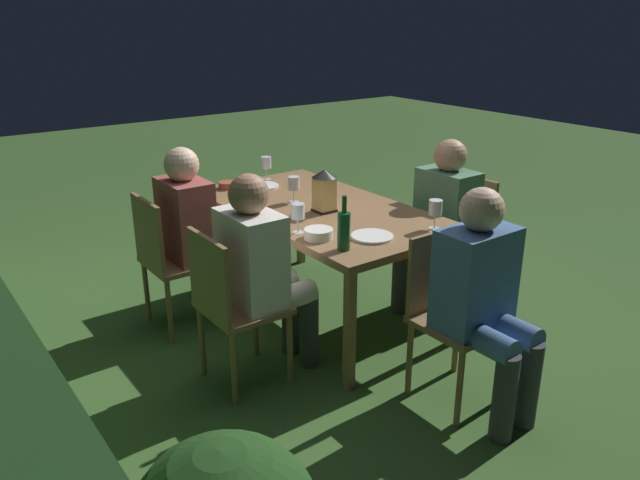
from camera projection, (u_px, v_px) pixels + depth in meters
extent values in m
plane|color=#385B28|center=(320.00, 312.00, 4.17)|extent=(16.00, 16.00, 0.00)
cube|color=olive|center=(320.00, 210.00, 3.92)|extent=(1.75, 0.95, 0.04)
cube|color=olive|center=(456.00, 291.00, 3.67)|extent=(0.05, 0.05, 0.70)
cube|color=olive|center=(301.00, 221.00, 4.88)|extent=(0.05, 0.05, 0.70)
cube|color=olive|center=(350.00, 331.00, 3.22)|extent=(0.05, 0.05, 0.70)
cube|color=olive|center=(207.00, 243.00, 4.43)|extent=(0.05, 0.05, 0.70)
cube|color=brown|center=(243.00, 307.00, 3.28)|extent=(0.42, 0.40, 0.03)
cube|color=brown|center=(209.00, 277.00, 3.10)|extent=(0.40, 0.03, 0.42)
cylinder|color=brown|center=(255.00, 323.00, 3.59)|extent=(0.03, 0.03, 0.42)
cylinder|color=brown|center=(290.00, 348.00, 3.32)|extent=(0.03, 0.03, 0.42)
cylinder|color=brown|center=(202.00, 340.00, 3.40)|extent=(0.03, 0.03, 0.42)
cylinder|color=brown|center=(234.00, 369.00, 3.13)|extent=(0.03, 0.03, 0.42)
cube|color=white|center=(251.00, 258.00, 3.22)|extent=(0.38, 0.24, 0.50)
sphere|color=#997051|center=(249.00, 194.00, 3.10)|extent=(0.21, 0.21, 0.21)
cylinder|color=white|center=(267.00, 287.00, 3.45)|extent=(0.13, 0.36, 0.13)
cylinder|color=white|center=(284.00, 298.00, 3.31)|extent=(0.13, 0.36, 0.13)
cylinder|color=#333338|center=(291.00, 317.00, 3.62)|extent=(0.11, 0.11, 0.45)
cylinder|color=#333338|center=(309.00, 329.00, 3.48)|extent=(0.11, 0.11, 0.45)
cube|color=brown|center=(180.00, 261.00, 3.87)|extent=(0.42, 0.40, 0.03)
cube|color=brown|center=(148.00, 234.00, 3.69)|extent=(0.40, 0.03, 0.42)
cylinder|color=brown|center=(195.00, 278.00, 4.18)|extent=(0.03, 0.03, 0.42)
cylinder|color=brown|center=(220.00, 297.00, 3.91)|extent=(0.03, 0.03, 0.42)
cylinder|color=brown|center=(147.00, 291.00, 3.99)|extent=(0.03, 0.03, 0.42)
cylinder|color=brown|center=(170.00, 312.00, 3.72)|extent=(0.03, 0.03, 0.42)
cube|color=#9E4C47|center=(186.00, 219.00, 3.81)|extent=(0.38, 0.24, 0.50)
sphere|color=beige|center=(182.00, 165.00, 3.69)|extent=(0.21, 0.21, 0.21)
cylinder|color=#9E4C47|center=(203.00, 246.00, 4.04)|extent=(0.13, 0.36, 0.13)
cylinder|color=#9E4C47|center=(215.00, 255.00, 3.91)|extent=(0.13, 0.36, 0.13)
cylinder|color=#333338|center=(226.00, 274.00, 4.21)|extent=(0.11, 0.11, 0.45)
cylinder|color=#333338|center=(239.00, 283.00, 4.08)|extent=(0.11, 0.11, 0.45)
cube|color=brown|center=(450.00, 244.00, 4.17)|extent=(0.42, 0.40, 0.03)
cube|color=brown|center=(471.00, 207.00, 4.19)|extent=(0.40, 0.02, 0.42)
cylinder|color=brown|center=(450.00, 290.00, 4.01)|extent=(0.03, 0.03, 0.42)
cylinder|color=brown|center=(411.00, 272.00, 4.28)|extent=(0.03, 0.03, 0.42)
cylinder|color=brown|center=(485.00, 277.00, 4.20)|extent=(0.03, 0.03, 0.42)
cylinder|color=brown|center=(445.00, 261.00, 4.47)|extent=(0.03, 0.03, 0.42)
cube|color=#4C7A5B|center=(447.00, 208.00, 4.04)|extent=(0.38, 0.24, 0.50)
sphere|color=tan|center=(450.00, 156.00, 3.92)|extent=(0.21, 0.21, 0.21)
cylinder|color=#4C7A5B|center=(439.00, 250.00, 3.98)|extent=(0.13, 0.36, 0.13)
cylinder|color=#4C7A5B|center=(419.00, 242.00, 4.11)|extent=(0.13, 0.36, 0.13)
cylinder|color=#333338|center=(420.00, 290.00, 3.97)|extent=(0.11, 0.11, 0.45)
cylinder|color=#333338|center=(400.00, 281.00, 4.11)|extent=(0.11, 0.11, 0.45)
cube|color=brown|center=(461.00, 322.00, 3.12)|extent=(0.40, 0.42, 0.03)
cube|color=brown|center=(437.00, 269.00, 3.18)|extent=(0.03, 0.40, 0.42)
cylinder|color=brown|center=(507.00, 364.00, 3.17)|extent=(0.03, 0.03, 0.42)
cylinder|color=brown|center=(459.00, 388.00, 2.97)|extent=(0.03, 0.03, 0.42)
cylinder|color=brown|center=(457.00, 338.00, 3.42)|extent=(0.03, 0.03, 0.42)
cylinder|color=brown|center=(409.00, 358.00, 3.22)|extent=(0.03, 0.03, 0.42)
cube|color=#426699|center=(475.00, 278.00, 2.98)|extent=(0.24, 0.38, 0.50)
sphere|color=#D1A889|center=(482.00, 210.00, 2.86)|extent=(0.21, 0.21, 0.21)
cylinder|color=#426699|center=(506.00, 328.00, 3.01)|extent=(0.36, 0.13, 0.13)
cylinder|color=#426699|center=(482.00, 339.00, 2.91)|extent=(0.36, 0.13, 0.13)
cylinder|color=#333338|center=(528.00, 385.00, 2.97)|extent=(0.11, 0.11, 0.45)
cylinder|color=#333338|center=(504.00, 398.00, 2.87)|extent=(0.11, 0.11, 0.45)
cube|color=black|center=(324.00, 210.00, 3.82)|extent=(0.12, 0.12, 0.01)
cube|color=#F9D17A|center=(324.00, 193.00, 3.78)|extent=(0.11, 0.11, 0.20)
cone|color=black|center=(324.00, 174.00, 3.74)|extent=(0.15, 0.15, 0.05)
cylinder|color=#195128|center=(344.00, 231.00, 3.18)|extent=(0.07, 0.07, 0.20)
cylinder|color=#195128|center=(344.00, 204.00, 3.13)|extent=(0.03, 0.03, 0.09)
cylinder|color=silver|center=(294.00, 202.00, 4.01)|extent=(0.06, 0.06, 0.00)
cylinder|color=silver|center=(294.00, 195.00, 4.00)|extent=(0.01, 0.01, 0.08)
cylinder|color=silver|center=(294.00, 183.00, 3.97)|extent=(0.08, 0.08, 0.08)
cylinder|color=maroon|center=(294.00, 187.00, 3.98)|extent=(0.07, 0.07, 0.03)
cylinder|color=silver|center=(434.00, 228.00, 3.52)|extent=(0.06, 0.06, 0.00)
cylinder|color=silver|center=(435.00, 221.00, 3.51)|extent=(0.01, 0.01, 0.08)
cylinder|color=silver|center=(436.00, 207.00, 3.48)|extent=(0.08, 0.08, 0.08)
cylinder|color=maroon|center=(435.00, 211.00, 3.49)|extent=(0.07, 0.07, 0.03)
cylinder|color=silver|center=(298.00, 232.00, 3.46)|extent=(0.06, 0.06, 0.00)
cylinder|color=silver|center=(298.00, 225.00, 3.44)|extent=(0.01, 0.01, 0.08)
cylinder|color=silver|center=(298.00, 211.00, 3.42)|extent=(0.08, 0.08, 0.08)
cylinder|color=maroon|center=(298.00, 215.00, 3.42)|extent=(0.07, 0.07, 0.03)
cylinder|color=silver|center=(267.00, 179.00, 4.55)|extent=(0.06, 0.06, 0.00)
cylinder|color=silver|center=(266.00, 174.00, 4.53)|extent=(0.01, 0.01, 0.08)
cylinder|color=silver|center=(266.00, 162.00, 4.51)|extent=(0.08, 0.08, 0.08)
cylinder|color=maroon|center=(266.00, 166.00, 4.51)|extent=(0.07, 0.07, 0.03)
cylinder|color=white|center=(262.00, 186.00, 4.35)|extent=(0.24, 0.24, 0.01)
cylinder|color=white|center=(372.00, 236.00, 3.38)|extent=(0.23, 0.23, 0.01)
cylinder|color=#9E5138|center=(228.00, 185.00, 4.32)|extent=(0.12, 0.12, 0.05)
cylinder|color=#424C1E|center=(227.00, 184.00, 4.31)|extent=(0.11, 0.11, 0.01)
cylinder|color=silver|center=(318.00, 234.00, 3.36)|extent=(0.16, 0.16, 0.06)
cylinder|color=tan|center=(318.00, 232.00, 3.36)|extent=(0.13, 0.13, 0.02)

